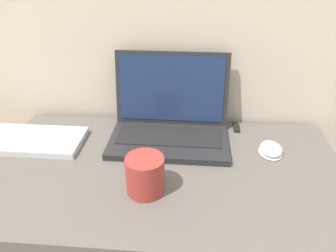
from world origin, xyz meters
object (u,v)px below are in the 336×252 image
object	(u,v)px
laptop	(170,120)
drink_cup	(145,174)
computer_mouse	(271,149)
external_keyboard	(23,140)
usb_stick	(236,127)

from	to	relation	value
laptop	drink_cup	xyz separation A→B (m)	(-0.04, -0.28, -0.01)
laptop	drink_cup	size ratio (longest dim) A/B	3.70
drink_cup	computer_mouse	size ratio (longest dim) A/B	1.12
computer_mouse	external_keyboard	distance (m)	0.79
usb_stick	laptop	bearing A→B (deg)	-162.71
drink_cup	computer_mouse	distance (m)	0.41
laptop	usb_stick	xyz separation A→B (m)	(0.22, 0.07, -0.06)
computer_mouse	laptop	bearing A→B (deg)	166.93
external_keyboard	drink_cup	bearing A→B (deg)	-24.67
external_keyboard	computer_mouse	bearing A→B (deg)	0.38
computer_mouse	usb_stick	bearing A→B (deg)	122.35
laptop	computer_mouse	size ratio (longest dim) A/B	4.15
computer_mouse	external_keyboard	world-z (taller)	computer_mouse
external_keyboard	usb_stick	size ratio (longest dim) A/B	6.50
drink_cup	usb_stick	xyz separation A→B (m)	(0.27, 0.35, -0.05)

